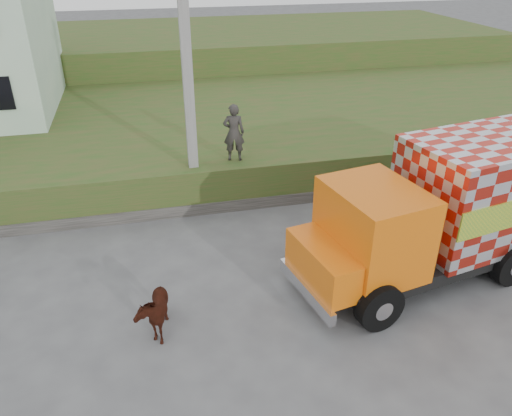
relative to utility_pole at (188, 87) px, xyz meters
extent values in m
plane|color=#474749|center=(1.00, -4.60, -4.08)|extent=(120.00, 120.00, 0.00)
cube|color=#28511B|center=(1.00, 5.40, -3.33)|extent=(40.00, 12.00, 1.50)
cube|color=#28511B|center=(1.00, 17.40, -2.58)|extent=(40.00, 12.00, 3.00)
cube|color=#595651|center=(-1.00, -0.40, -3.88)|extent=(16.00, 0.50, 0.40)
cube|color=gray|center=(0.00, 0.00, -0.08)|extent=(0.30, 0.30, 8.00)
cube|color=black|center=(6.16, -5.10, -3.38)|extent=(7.56, 3.67, 0.37)
cube|color=#DA5D0B|center=(3.65, -5.58, -2.21)|extent=(2.35, 2.77, 2.13)
cube|color=#DA5D0B|center=(2.44, -5.82, -2.85)|extent=(1.47, 2.40, 0.96)
cube|color=silver|center=(7.42, -4.86, -1.84)|extent=(5.30, 3.44, 2.77)
cube|color=yellow|center=(7.17, -3.58, -1.84)|extent=(4.82, 0.97, 0.75)
cube|color=silver|center=(1.92, -5.92, -3.49)|extent=(0.62, 2.44, 0.32)
cylinder|color=black|center=(3.36, -6.89, -3.49)|extent=(1.22, 0.59, 1.17)
cylinder|color=black|center=(2.89, -4.48, -3.49)|extent=(1.22, 0.59, 1.17)
cylinder|color=black|center=(7.44, -6.10, -3.49)|extent=(1.22, 0.59, 1.17)
cylinder|color=black|center=(6.98, -3.70, -3.49)|extent=(1.22, 0.59, 1.17)
cylinder|color=black|center=(8.65, -3.37, -3.49)|extent=(1.22, 0.59, 1.17)
imported|color=black|center=(-1.69, -5.82, -3.46)|extent=(0.85, 1.54, 1.24)
imported|color=#282624|center=(1.40, 0.20, -1.62)|extent=(0.78, 0.60, 1.91)
camera|label=1|loc=(-1.45, -14.95, 3.93)|focal=35.00mm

